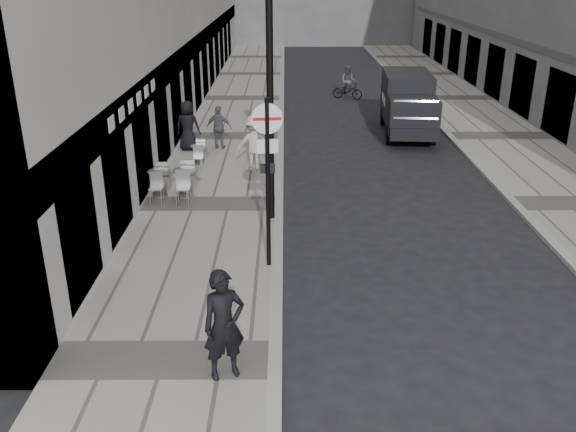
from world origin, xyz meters
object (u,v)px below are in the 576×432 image
walking_man (224,325)px  sign_post (268,162)px  cyclist (348,86)px  panel_van (408,101)px  lamppost (270,74)px

walking_man → sign_post: (0.63, 4.15, 1.52)m
sign_post → cyclist: (3.70, 19.52, -1.95)m
sign_post → panel_van: sign_post is taller
cyclist → panel_van: bearing=-53.5°
sign_post → cyclist: size_ratio=2.25×
walking_man → panel_van: 17.71m
walking_man → sign_post: size_ratio=0.51×
walking_man → cyclist: size_ratio=1.14×
sign_post → cyclist: bearing=72.2°
lamppost → panel_van: 11.38m
lamppost → panel_van: bearing=60.1°
sign_post → lamppost: 3.21m
walking_man → sign_post: sign_post is taller
walking_man → cyclist: 24.06m
panel_van → cyclist: size_ratio=3.02×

